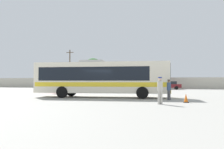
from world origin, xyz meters
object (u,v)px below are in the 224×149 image
at_px(coach_bus_cream_yellow, 100,77).
at_px(roadside_tree_left, 93,66).
at_px(parked_car_third_grey, 138,85).
at_px(parked_car_rightmost_maroon, 168,85).
at_px(utility_pole_near, 70,68).
at_px(attendant_by_bus_door, 169,88).
at_px(roadside_tree_midleft, 126,71).
at_px(passenger_waiting_on_apron, 160,89).
at_px(vendor_umbrella_near_gate_red, 59,79).
at_px(parked_car_leftmost_grey, 78,85).
at_px(traffic_cone_on_apron, 186,98).
at_px(parked_car_second_silver, 106,85).

xyz_separation_m(coach_bus_cream_yellow, roadside_tree_left, (-12.02, 30.14, 3.24)).
bearing_deg(parked_car_third_grey, roadside_tree_left, 143.53).
bearing_deg(parked_car_rightmost_maroon, utility_pole_near, 164.16).
distance_m(attendant_by_bus_door, roadside_tree_midleft, 32.90).
height_order(passenger_waiting_on_apron, vendor_umbrella_near_gate_red, vendor_umbrella_near_gate_red).
bearing_deg(vendor_umbrella_near_gate_red, parked_car_leftmost_grey, 106.65).
relative_size(vendor_umbrella_near_gate_red, traffic_cone_on_apron, 4.02).
relative_size(attendant_by_bus_door, parked_car_third_grey, 0.35).
bearing_deg(parked_car_rightmost_maroon, parked_car_third_grey, -172.36).
xyz_separation_m(passenger_waiting_on_apron, parked_car_leftmost_grey, (-17.82, 26.48, -0.23)).
distance_m(coach_bus_cream_yellow, parked_car_third_grey, 21.25).
bearing_deg(attendant_by_bus_door, traffic_cone_on_apron, -56.70).
bearing_deg(roadside_tree_left, traffic_cone_on_apron, -59.68).
bearing_deg(parked_car_third_grey, parked_car_second_silver, 177.77).
height_order(parked_car_second_silver, traffic_cone_on_apron, parked_car_second_silver).
bearing_deg(parked_car_second_silver, attendant_by_bus_door, -61.34).
bearing_deg(parked_car_leftmost_grey, attendant_by_bus_door, -51.53).
bearing_deg(roadside_tree_left, parked_car_leftmost_grey, -90.06).
bearing_deg(utility_pole_near, parked_car_rightmost_maroon, -15.84).
bearing_deg(coach_bus_cream_yellow, parked_car_leftmost_grey, 119.03).
height_order(parked_car_leftmost_grey, parked_car_second_silver, parked_car_second_silver).
relative_size(passenger_waiting_on_apron, vendor_umbrella_near_gate_red, 0.70).
bearing_deg(passenger_waiting_on_apron, parked_car_leftmost_grey, 123.94).
distance_m(parked_car_rightmost_maroon, roadside_tree_midleft, 12.72).
bearing_deg(roadside_tree_midleft, vendor_umbrella_near_gate_red, -97.01).
bearing_deg(roadside_tree_left, passenger_waiting_on_apron, -62.99).
bearing_deg(parked_car_rightmost_maroon, roadside_tree_midleft, 140.68).
xyz_separation_m(attendant_by_bus_door, roadside_tree_midleft, (-10.30, 31.11, 2.90)).
bearing_deg(attendant_by_bus_door, roadside_tree_left, 120.14).
xyz_separation_m(vendor_umbrella_near_gate_red, traffic_cone_on_apron, (14.56, -8.32, -1.50)).
xyz_separation_m(parked_car_rightmost_maroon, roadside_tree_midleft, (-9.55, 7.82, 3.06)).
distance_m(parked_car_second_silver, roadside_tree_midleft, 9.11).
height_order(parked_car_second_silver, parked_car_rightmost_maroon, parked_car_second_silver).
xyz_separation_m(attendant_by_bus_door, parked_car_rightmost_maroon, (-0.75, 23.29, -0.16)).
relative_size(attendant_by_bus_door, traffic_cone_on_apron, 2.56).
xyz_separation_m(parked_car_rightmost_maroon, utility_pole_near, (-22.68, 6.44, 3.82)).
bearing_deg(roadside_tree_midleft, coach_bus_cream_yellow, -82.27).
bearing_deg(attendant_by_bus_door, roadside_tree_midleft, 108.33).
bearing_deg(passenger_waiting_on_apron, coach_bus_cream_yellow, 140.31).
bearing_deg(vendor_umbrella_near_gate_red, attendant_by_bus_door, -25.84).
bearing_deg(parked_car_rightmost_maroon, parked_car_second_silver, -177.61).
xyz_separation_m(parked_car_leftmost_grey, parked_car_third_grey, (12.08, -0.45, -0.01)).
height_order(parked_car_leftmost_grey, traffic_cone_on_apron, parked_car_leftmost_grey).
bearing_deg(parked_car_leftmost_grey, roadside_tree_left, 89.94).
height_order(parked_car_third_grey, parked_car_rightmost_maroon, parked_car_third_grey).
distance_m(roadside_tree_left, traffic_cone_on_apron, 38.91).
distance_m(parked_car_leftmost_grey, roadside_tree_left, 9.50).
xyz_separation_m(vendor_umbrella_near_gate_red, roadside_tree_midleft, (3.03, 24.65, 2.03)).
xyz_separation_m(passenger_waiting_on_apron, vendor_umbrella_near_gate_red, (-12.87, 9.93, 0.79)).
relative_size(parked_car_second_silver, parked_car_rightmost_maroon, 0.93).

